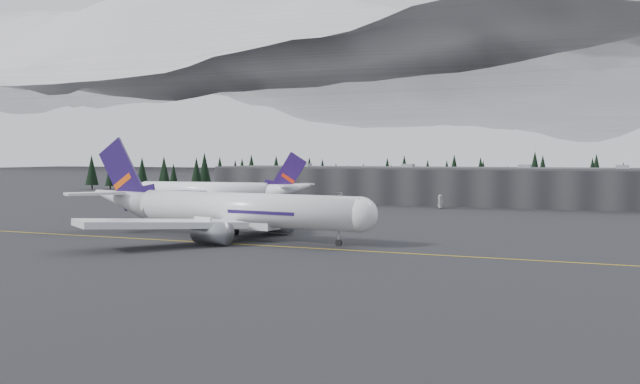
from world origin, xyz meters
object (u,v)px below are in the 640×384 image
at_px(jet_main, 221,209).
at_px(jet_parked, 220,191).
at_px(gse_vehicle_a, 339,205).
at_px(terminal, 436,185).
at_px(gse_vehicle_b, 441,206).

bearing_deg(jet_main, jet_parked, 127.38).
xyz_separation_m(jet_parked, gse_vehicle_a, (36.54, 13.12, -4.36)).
xyz_separation_m(terminal, gse_vehicle_b, (7.42, -24.04, -5.54)).
bearing_deg(jet_parked, jet_main, 114.07).
distance_m(jet_parked, gse_vehicle_a, 39.07).
xyz_separation_m(gse_vehicle_a, gse_vehicle_b, (31.67, 6.49, 0.07)).
height_order(jet_parked, gse_vehicle_b, jet_parked).
xyz_separation_m(jet_main, gse_vehicle_a, (-8.21, 88.38, -5.18)).
xyz_separation_m(terminal, jet_parked, (-60.79, -43.65, -1.25)).
xyz_separation_m(terminal, jet_main, (-16.03, -118.92, -0.43)).
relative_size(terminal, gse_vehicle_b, 36.05).
relative_size(terminal, gse_vehicle_a, 32.23).
relative_size(jet_parked, gse_vehicle_a, 12.25).
distance_m(terminal, jet_parked, 74.85).
relative_size(jet_main, gse_vehicle_a, 14.24).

